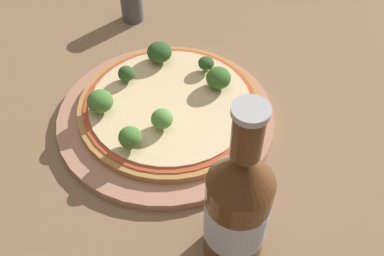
{
  "coord_description": "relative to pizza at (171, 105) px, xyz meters",
  "views": [
    {
      "loc": [
        0.29,
        -0.29,
        0.44
      ],
      "look_at": [
        0.07,
        -0.02,
        0.06
      ],
      "focal_mm": 42.0,
      "sensor_mm": 36.0,
      "label": 1
    }
  ],
  "objects": [
    {
      "name": "plate",
      "position": [
        0.0,
        -0.01,
        -0.01
      ],
      "size": [
        0.29,
        0.29,
        0.01
      ],
      "color": "tan",
      "rests_on": "ground_plane"
    },
    {
      "name": "broccoli_floret_4",
      "position": [
        -0.07,
        -0.01,
        0.02
      ],
      "size": [
        0.02,
        0.02,
        0.02
      ],
      "color": "#7A9E5B",
      "rests_on": "pizza"
    },
    {
      "name": "broccoli_floret_3",
      "position": [
        0.02,
        -0.04,
        0.02
      ],
      "size": [
        0.03,
        0.03,
        0.03
      ],
      "color": "#7A9E5B",
      "rests_on": "pizza"
    },
    {
      "name": "beer_bottle",
      "position": [
        0.18,
        -0.11,
        0.06
      ],
      "size": [
        0.06,
        0.06,
        0.21
      ],
      "color": "#563319",
      "rests_on": "ground_plane"
    },
    {
      "name": "pepper_shaker",
      "position": [
        -0.2,
        0.13,
        0.01
      ],
      "size": [
        0.04,
        0.04,
        0.07
      ],
      "color": "#4C4C51",
      "rests_on": "ground_plane"
    },
    {
      "name": "pizza",
      "position": [
        0.0,
        0.0,
        0.0
      ],
      "size": [
        0.25,
        0.25,
        0.01
      ],
      "color": "#B77F42",
      "rests_on": "plate"
    },
    {
      "name": "broccoli_floret_6",
      "position": [
        -0.07,
        0.05,
        0.02
      ],
      "size": [
        0.04,
        0.04,
        0.03
      ],
      "color": "#7A9E5B",
      "rests_on": "pizza"
    },
    {
      "name": "broccoli_floret_0",
      "position": [
        0.03,
        0.06,
        0.02
      ],
      "size": [
        0.03,
        0.03,
        0.03
      ],
      "color": "#7A9E5B",
      "rests_on": "pizza"
    },
    {
      "name": "broccoli_floret_2",
      "position": [
        -0.0,
        0.08,
        0.02
      ],
      "size": [
        0.02,
        0.02,
        0.02
      ],
      "color": "#7A9E5B",
      "rests_on": "pizza"
    },
    {
      "name": "broccoli_floret_1",
      "position": [
        0.02,
        -0.09,
        0.02
      ],
      "size": [
        0.03,
        0.03,
        0.03
      ],
      "color": "#7A9E5B",
      "rests_on": "pizza"
    },
    {
      "name": "ground_plane",
      "position": [
        0.01,
        -0.02,
        -0.02
      ],
      "size": [
        3.0,
        3.0,
        0.0
      ],
      "primitive_type": "plane",
      "color": "#846647"
    },
    {
      "name": "broccoli_floret_5",
      "position": [
        -0.06,
        -0.07,
        0.02
      ],
      "size": [
        0.03,
        0.03,
        0.03
      ],
      "color": "#7A9E5B",
      "rests_on": "pizza"
    }
  ]
}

